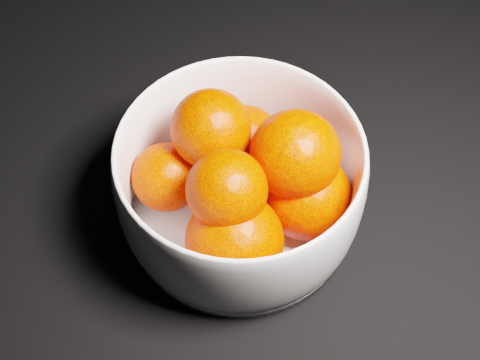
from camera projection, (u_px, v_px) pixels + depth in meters
bowl at (240, 183)px, 0.51m from camera, size 0.19×0.19×0.09m
orange_pile at (249, 181)px, 0.50m from camera, size 0.14×0.14×0.11m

